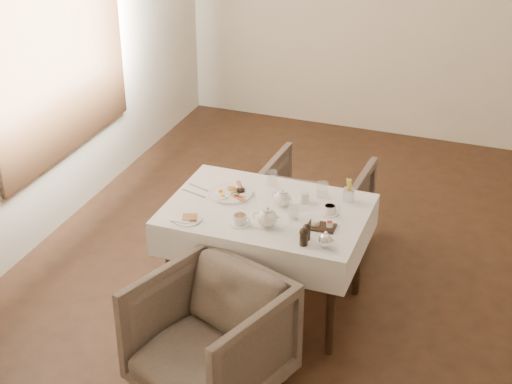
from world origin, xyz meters
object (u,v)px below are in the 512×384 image
Objects in this scene: teapot_centre at (283,197)px; armchair_far at (315,206)px; table at (267,224)px; armchair_near at (210,337)px; breakfast_plate at (231,192)px.

armchair_far is at bearing 97.86° from teapot_centre.
table is 1.69× the size of armchair_far.
table is 8.61× the size of teapot_centre.
teapot_centre is at bearing 102.83° from armchair_near.
table is 0.89m from armchair_far.
armchair_near is at bearing -88.84° from teapot_centre.
armchair_near is (-0.04, -0.87, -0.28)m from table.
teapot_centre is (-0.01, -0.76, 0.47)m from armchair_far.
breakfast_plate reaches higher than armchair_near.
breakfast_plate is 0.37m from teapot_centre.
table is at bearing -129.28° from teapot_centre.
table is 0.21m from teapot_centre.
teapot_centre is (0.37, -0.03, 0.05)m from breakfast_plate.
teapot_centre is at bearing 92.16° from armchair_far.
armchair_far is 5.10× the size of teapot_centre.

